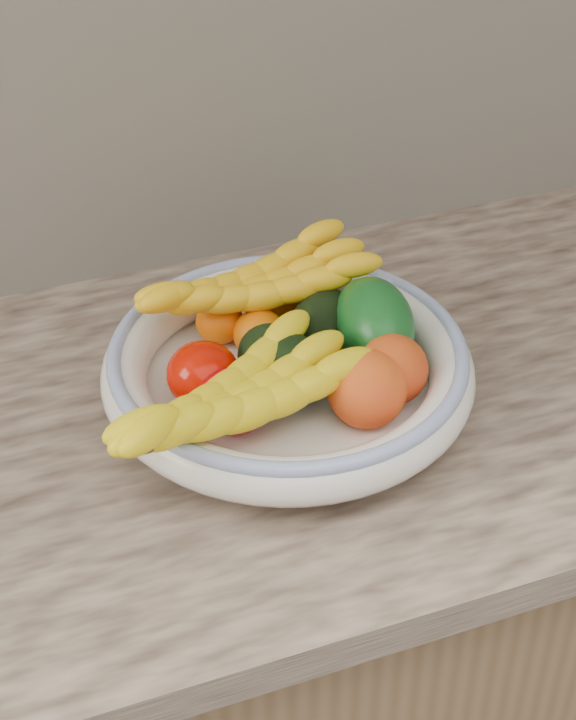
{
  "coord_description": "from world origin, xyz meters",
  "views": [
    {
      "loc": [
        -0.32,
        0.8,
        1.65
      ],
      "look_at": [
        0.0,
        1.66,
        0.96
      ],
      "focal_mm": 55.0,
      "sensor_mm": 36.0,
      "label": 1
    }
  ],
  "objects_px": {
    "fruit_bowl": "(288,369)",
    "banana_bunch_front": "(236,405)",
    "green_mango": "(374,323)",
    "banana_bunch_back": "(254,291)"
  },
  "relations": [
    {
      "from": "banana_bunch_front",
      "to": "banana_bunch_back",
      "type": "bearing_deg",
      "value": 41.73
    },
    {
      "from": "banana_bunch_back",
      "to": "banana_bunch_front",
      "type": "bearing_deg",
      "value": -121.27
    },
    {
      "from": "fruit_bowl",
      "to": "banana_bunch_front",
      "type": "xyz_separation_m",
      "value": [
        -0.08,
        -0.08,
        0.03
      ]
    },
    {
      "from": "green_mango",
      "to": "banana_bunch_back",
      "type": "bearing_deg",
      "value": 147.04
    },
    {
      "from": "fruit_bowl",
      "to": "banana_bunch_back",
      "type": "bearing_deg",
      "value": 92.0
    },
    {
      "from": "fruit_bowl",
      "to": "banana_bunch_front",
      "type": "bearing_deg",
      "value": -136.9
    },
    {
      "from": "banana_bunch_back",
      "to": "fruit_bowl",
      "type": "bearing_deg",
      "value": -94.64
    },
    {
      "from": "green_mango",
      "to": "banana_bunch_back",
      "type": "height_order",
      "value": "green_mango"
    },
    {
      "from": "banana_bunch_back",
      "to": "banana_bunch_front",
      "type": "relative_size",
      "value": 0.93
    },
    {
      "from": "green_mango",
      "to": "banana_bunch_front",
      "type": "bearing_deg",
      "value": -148.1
    }
  ]
}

